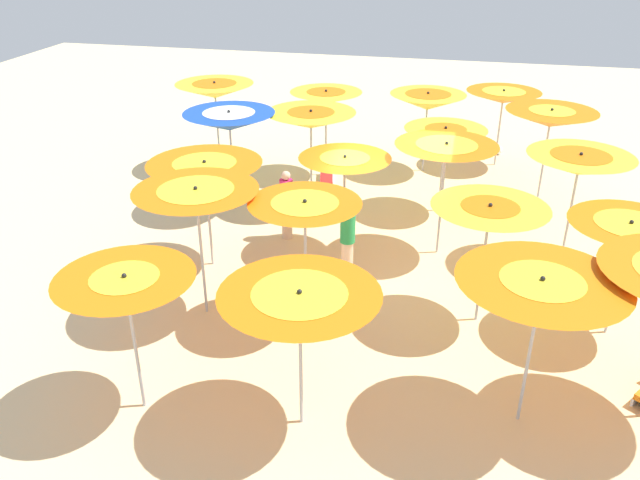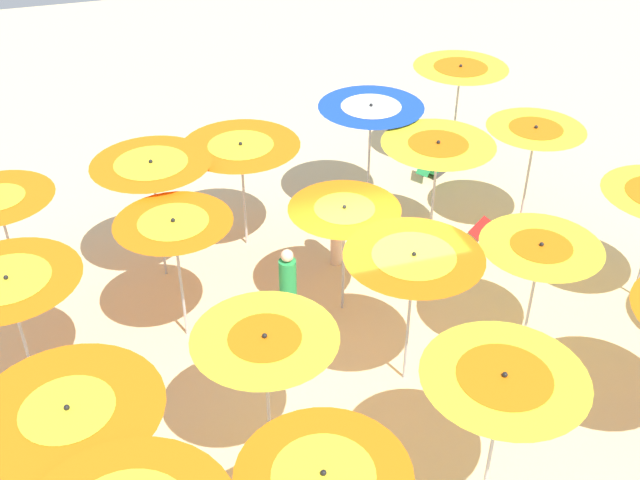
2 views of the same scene
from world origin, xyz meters
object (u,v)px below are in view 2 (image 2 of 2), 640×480
(beach_umbrella_10, at_px, (9,288))
(beach_umbrella_16, at_px, (152,172))
(beach_umbrella_19, at_px, (460,75))
(beach_umbrella_8, at_px, (540,253))
(beach_umbrella_11, at_px, (174,231))
(beachgoer_1, at_px, (288,289))
(beach_umbrella_13, at_px, (437,153))
(beach_umbrella_5, at_px, (70,420))
(beach_umbrella_12, at_px, (344,217))
(beach_umbrella_14, at_px, (535,135))
(beach_umbrella_7, at_px, (413,266))
(beach_umbrella_6, at_px, (265,349))
(beach_umbrella_2, at_px, (502,388))
(beach_umbrella_17, at_px, (241,154))
(lounger_1, at_px, (436,166))
(lounger_0, at_px, (500,229))
(beach_umbrella_18, at_px, (371,116))
(beachgoer_0, at_px, (337,227))

(beach_umbrella_10, height_order, beach_umbrella_16, beach_umbrella_16)
(beach_umbrella_16, distance_m, beach_umbrella_19, 7.70)
(beach_umbrella_8, bearing_deg, beach_umbrella_11, -20.49)
(beach_umbrella_16, distance_m, beachgoer_1, 3.27)
(beach_umbrella_13, bearing_deg, beach_umbrella_19, -122.23)
(beach_umbrella_5, distance_m, beach_umbrella_12, 5.84)
(beach_umbrella_10, distance_m, beach_umbrella_14, 10.01)
(beach_umbrella_7, xyz_separation_m, beach_umbrella_13, (-1.91, -3.29, -0.07))
(beach_umbrella_6, xyz_separation_m, beach_umbrella_19, (-6.45, -7.40, 0.19))
(beach_umbrella_12, bearing_deg, beach_umbrella_2, 95.74)
(beach_umbrella_17, xyz_separation_m, lounger_1, (-4.97, -1.52, -1.86))
(beach_umbrella_13, distance_m, lounger_0, 2.57)
(beach_umbrella_8, height_order, beach_umbrella_11, beach_umbrella_11)
(beach_umbrella_7, height_order, beach_umbrella_11, beach_umbrella_7)
(beach_umbrella_19, height_order, lounger_1, beach_umbrella_19)
(beach_umbrella_12, relative_size, beach_umbrella_14, 0.92)
(beach_umbrella_18, relative_size, lounger_0, 1.92)
(beach_umbrella_10, xyz_separation_m, beachgoer_0, (-5.75, -1.80, -1.19))
(beach_umbrella_18, xyz_separation_m, beachgoer_0, (1.30, 1.73, -1.41))
(beach_umbrella_2, xyz_separation_m, beach_umbrella_11, (3.32, -4.76, -0.04))
(beach_umbrella_7, relative_size, beach_umbrella_11, 1.04)
(beach_umbrella_10, bearing_deg, beach_umbrella_11, -167.56)
(beach_umbrella_17, relative_size, beachgoer_1, 1.36)
(beach_umbrella_17, bearing_deg, beach_umbrella_19, -160.94)
(beach_umbrella_6, relative_size, beach_umbrella_19, 0.93)
(beach_umbrella_17, bearing_deg, beach_umbrella_6, 80.65)
(beach_umbrella_10, distance_m, beach_umbrella_16, 3.48)
(beach_umbrella_6, xyz_separation_m, beachgoer_1, (-1.01, -2.60, -1.16))
(beach_umbrella_10, relative_size, lounger_1, 1.89)
(beach_umbrella_8, distance_m, beach_umbrella_13, 3.22)
(beach_umbrella_5, distance_m, beach_umbrella_13, 8.44)
(beach_umbrella_11, height_order, beachgoer_0, beach_umbrella_11)
(beachgoer_0, bearing_deg, beach_umbrella_10, -117.51)
(beach_umbrella_19, bearing_deg, beach_umbrella_8, 75.25)
(beach_umbrella_7, distance_m, beachgoer_0, 3.69)
(beach_umbrella_13, distance_m, beach_umbrella_19, 3.82)
(beach_umbrella_8, height_order, beach_umbrella_19, beach_umbrella_19)
(beach_umbrella_12, height_order, beach_umbrella_18, beach_umbrella_18)
(beach_umbrella_10, bearing_deg, beach_umbrella_6, 143.25)
(beach_umbrella_12, bearing_deg, beach_umbrella_7, 100.74)
(beach_umbrella_14, height_order, beach_umbrella_17, beach_umbrella_14)
(beach_umbrella_8, bearing_deg, beach_umbrella_19, -104.75)
(beach_umbrella_14, bearing_deg, beach_umbrella_19, -88.17)
(beach_umbrella_11, relative_size, beachgoer_1, 1.41)
(beach_umbrella_8, height_order, beach_umbrella_12, beach_umbrella_12)
(beach_umbrella_7, distance_m, beach_umbrella_17, 4.88)
(beach_umbrella_6, distance_m, beach_umbrella_12, 3.58)
(beach_umbrella_6, bearing_deg, beach_umbrella_13, -136.64)
(beach_umbrella_10, bearing_deg, beachgoer_0, -162.63)
(beach_umbrella_2, distance_m, beach_umbrella_12, 4.66)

